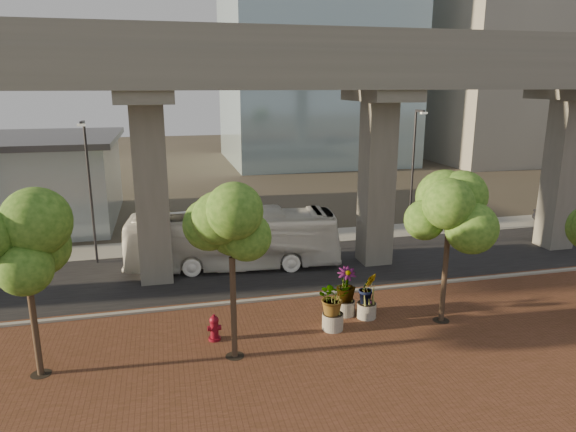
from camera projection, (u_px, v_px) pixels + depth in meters
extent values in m
plane|color=#3A362A|center=(279.00, 284.00, 26.13)|extent=(160.00, 160.00, 0.00)
cube|color=brown|center=(327.00, 364.00, 18.59)|extent=(70.00, 13.00, 0.06)
cube|color=black|center=(271.00, 270.00, 28.00)|extent=(90.00, 8.00, 0.04)
cube|color=#9C9A91|center=(288.00, 298.00, 24.23)|extent=(70.00, 0.25, 0.16)
cube|color=#9C9A91|center=(253.00, 241.00, 33.18)|extent=(90.00, 3.00, 0.06)
cube|color=gray|center=(276.00, 70.00, 23.88)|extent=(72.00, 2.40, 1.80)
cube|color=gray|center=(263.00, 72.00, 26.89)|extent=(72.00, 2.40, 1.80)
cube|color=gray|center=(281.00, 36.00, 22.50)|extent=(72.00, 0.12, 1.00)
cube|color=gray|center=(259.00, 45.00, 27.58)|extent=(72.00, 0.12, 1.00)
cube|color=gray|center=(506.00, 67.00, 65.71)|extent=(18.00, 16.00, 24.00)
imported|color=white|center=(233.00, 240.00, 28.05)|extent=(11.76, 4.00, 3.21)
imported|color=black|center=(566.00, 216.00, 36.76)|extent=(4.43, 2.48, 1.38)
cylinder|color=maroon|center=(215.00, 338.00, 20.28)|extent=(0.48, 0.48, 0.11)
cylinder|color=maroon|center=(214.00, 329.00, 20.18)|extent=(0.32, 0.32, 0.78)
sphere|color=maroon|center=(214.00, 320.00, 20.08)|extent=(0.38, 0.38, 0.38)
cylinder|color=maroon|center=(214.00, 316.00, 20.04)|extent=(0.11, 0.11, 0.13)
cylinder|color=maroon|center=(214.00, 328.00, 20.16)|extent=(0.54, 0.21, 0.21)
cylinder|color=gray|center=(333.00, 321.00, 21.10)|extent=(0.88, 0.88, 0.68)
imported|color=#295616|center=(333.00, 297.00, 20.83)|extent=(1.95, 1.95, 1.46)
cylinder|color=gray|center=(345.00, 308.00, 22.43)|extent=(0.83, 0.83, 0.65)
imported|color=#295616|center=(346.00, 284.00, 22.16)|extent=(2.03, 2.03, 1.52)
cylinder|color=gray|center=(367.00, 310.00, 22.17)|extent=(0.84, 0.84, 0.65)
imported|color=#295616|center=(367.00, 288.00, 21.91)|extent=(1.87, 1.87, 1.40)
cylinder|color=#4C3A2B|center=(35.00, 328.00, 17.45)|extent=(0.22, 0.22, 3.50)
cylinder|color=black|center=(41.00, 374.00, 17.88)|extent=(0.70, 0.70, 0.01)
cylinder|color=#4C3A2B|center=(233.00, 308.00, 18.58)|extent=(0.22, 0.22, 3.88)
cylinder|color=black|center=(235.00, 356.00, 19.07)|extent=(0.70, 0.70, 0.01)
cylinder|color=#4C3A2B|center=(444.00, 279.00, 21.47)|extent=(0.22, 0.22, 3.78)
cylinder|color=black|center=(441.00, 320.00, 21.94)|extent=(0.70, 0.70, 0.01)
cylinder|color=#2E2E33|center=(91.00, 194.00, 28.17)|extent=(0.14, 0.14, 7.89)
cube|color=#2E2E33|center=(82.00, 122.00, 26.72)|extent=(0.15, 0.99, 0.15)
cube|color=silver|center=(81.00, 125.00, 26.28)|extent=(0.39, 0.20, 0.12)
cylinder|color=#29292D|center=(412.00, 174.00, 33.89)|extent=(0.14, 0.14, 8.18)
cube|color=#29292D|center=(420.00, 111.00, 32.39)|extent=(0.15, 1.02, 0.15)
cube|color=silver|center=(424.00, 113.00, 31.93)|extent=(0.41, 0.20, 0.12)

